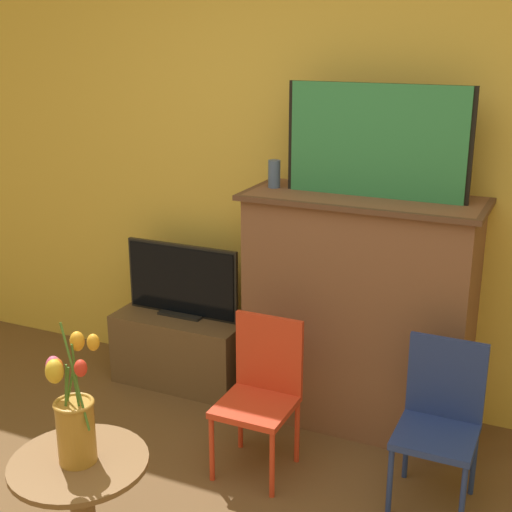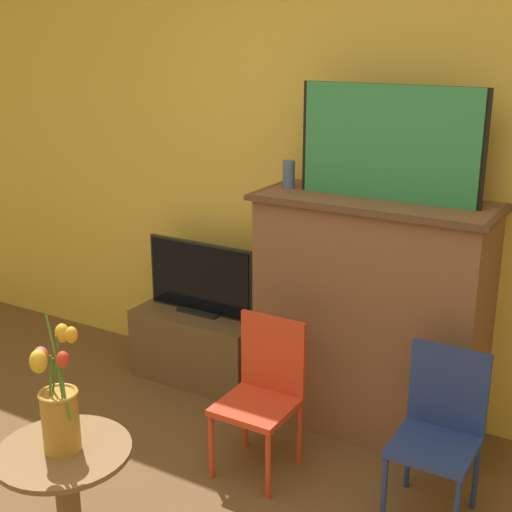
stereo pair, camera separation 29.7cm
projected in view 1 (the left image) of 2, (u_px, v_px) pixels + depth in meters
name	position (u px, v px, depth m)	size (l,w,h in m)	color
wall_back	(348.00, 154.00, 3.65)	(8.00, 0.06, 2.70)	#EAC651
fireplace_mantel	(359.00, 310.00, 3.59)	(1.16, 0.49, 1.20)	brown
painting	(376.00, 141.00, 3.32)	(0.88, 0.03, 0.53)	black
mantel_candle	(274.00, 174.00, 3.58)	(0.06, 0.06, 0.14)	#4C6699
tv_stand	(184.00, 347.00, 4.12)	(0.76, 0.40, 0.41)	brown
tv_monitor	(182.00, 281.00, 4.01)	(0.69, 0.12, 0.42)	black
chair_red	(261.00, 387.00, 3.26)	(0.33, 0.33, 0.72)	red
chair_blue	(440.00, 415.00, 3.02)	(0.33, 0.33, 0.72)	navy
side_table	(83.00, 507.00, 2.51)	(0.48, 0.48, 0.54)	brown
vase_tulips	(74.00, 417.00, 2.40)	(0.27, 0.15, 0.52)	#B78433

